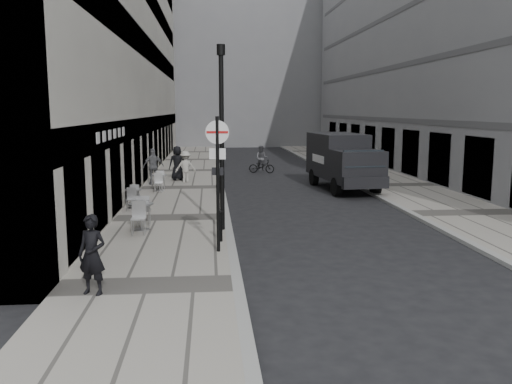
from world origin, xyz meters
The scene contains 19 objects.
ground centered at (0.00, 0.00, 0.00)m, with size 120.00×120.00×0.00m, color black.
sidewalk centered at (-2.00, 18.00, 0.06)m, with size 4.00×60.00×0.12m, color gray.
far_sidewalk centered at (9.00, 18.00, 0.06)m, with size 4.00×60.00×0.12m, color gray.
building_left centered at (-6.00, 24.50, 9.00)m, with size 4.00×45.00×18.00m, color beige.
building_right centered at (14.00, 24.50, 10.00)m, with size 6.00×45.00×20.00m, color slate.
building_far centered at (1.50, 56.00, 11.00)m, with size 24.00×16.00×22.00m, color slate.
walking_man centered at (-3.06, 2.21, 0.97)m, with size 0.62×0.41×1.70m, color black.
sign_post centered at (-0.38, 5.46, 2.47)m, with size 0.63×0.13×3.67m.
lamppost centered at (-0.20, 8.21, 3.36)m, with size 0.26×0.26×5.83m.
bollard_near centered at (-0.30, 6.60, 0.55)m, with size 0.11×0.11×0.86m, color black.
bollard_far centered at (-0.15, 15.92, 0.55)m, with size 0.12×0.12×0.87m, color black.
panel_van centered at (5.98, 17.41, 1.55)m, with size 2.70×6.03×2.76m.
cyclist centered at (2.66, 24.76, 0.68)m, with size 1.70×0.99×1.73m.
pedestrian_a centered at (-3.48, 19.12, 1.06)m, with size 1.10×0.46×1.88m, color slate.
pedestrian_b centered at (-1.87, 19.84, 0.96)m, with size 1.08×0.62×1.67m, color #B8B2AA.
pedestrian_c centered at (-2.35, 20.77, 1.06)m, with size 0.92×0.60×1.88m, color black.
cafe_table_near centered at (-2.80, 8.31, 0.64)m, with size 0.80×1.81×1.03m.
cafe_table_mid centered at (-2.98, 16.91, 0.58)m, with size 0.70×1.59×0.90m.
cafe_table_far centered at (-3.60, 12.33, 0.56)m, with size 0.68×1.53×0.87m.
Camera 1 is at (-0.59, -8.99, 3.96)m, focal length 38.00 mm.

